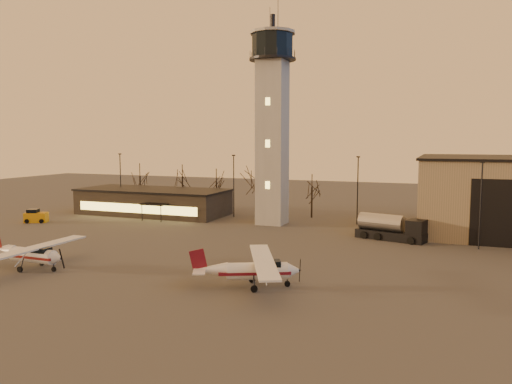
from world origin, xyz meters
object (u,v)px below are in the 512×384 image
service_cart (36,217)px  fuel_truck (390,230)px  cessna_rear (34,258)px  cessna_front (259,274)px  control_tower (272,114)px  terminal (153,201)px

service_cart → fuel_truck: bearing=-18.3°
cessna_rear → cessna_front: bearing=6.3°
control_tower → fuel_truck: 24.13m
cessna_rear → service_cart: cessna_rear is taller
control_tower → service_cart: 39.25m
control_tower → service_cart: bearing=-160.9°
fuel_truck → service_cart: fuel_truck is taller
cessna_front → service_cart: size_ratio=3.29×
control_tower → cessna_rear: bearing=-111.0°
control_tower → terminal: bearing=174.9°
cessna_rear → service_cart: 30.26m
fuel_truck → service_cart: (-51.94, -5.81, -0.48)m
control_tower → terminal: (-21.99, 1.98, -14.17)m
fuel_truck → service_cart: size_ratio=2.46×
terminal → fuel_truck: size_ratio=2.83×
control_tower → terminal: 26.24m
cessna_front → control_tower: bearing=82.4°
cessna_front → service_cart: 47.74m
terminal → cessna_rear: terminal is taller
terminal → cessna_rear: size_ratio=2.12×
terminal → service_cart: size_ratio=6.96×
cessna_front → service_cart: (-43.71, 19.20, -0.40)m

